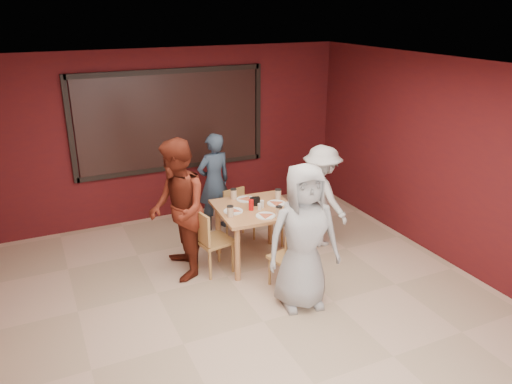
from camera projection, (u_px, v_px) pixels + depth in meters
name	position (u px, v px, depth m)	size (l,w,h in m)	color
floor	(264.00, 321.00, 5.75)	(7.00, 7.00, 0.00)	tan
window_blinds	(171.00, 121.00, 8.09)	(3.00, 0.02, 1.50)	black
dining_table	(255.00, 214.00, 6.87)	(1.09, 1.09, 0.97)	#BB7B4C
chair_front	(291.00, 256.00, 6.27)	(0.47, 0.47, 0.82)	#B37745
chair_back	(238.00, 211.00, 7.67)	(0.44, 0.44, 0.78)	#B37745
chair_left	(209.00, 238.00, 6.64)	(0.52, 0.52, 0.91)	#B37745
chair_right	(302.00, 220.00, 7.29)	(0.43, 0.43, 0.84)	#B37745
diner_front	(303.00, 237.00, 5.80)	(0.87, 0.57, 1.78)	#A0A0A0
diner_back	(214.00, 182.00, 7.88)	(0.58, 0.38, 1.58)	#2F4054
diner_left	(177.00, 210.00, 6.44)	(0.91, 0.71, 1.87)	#5E1F12
diner_right	(321.00, 196.00, 7.37)	(0.99, 0.57, 1.54)	silver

